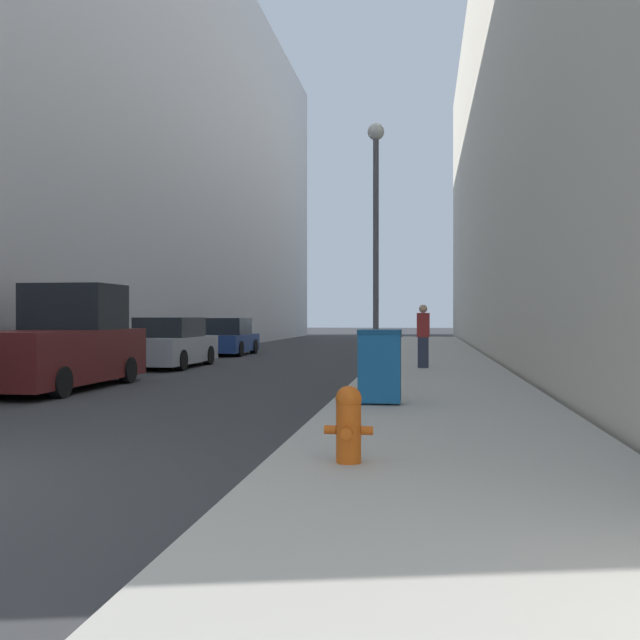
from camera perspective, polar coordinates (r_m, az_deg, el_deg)
The scene contains 10 objects.
sidewalk_right at distance 23.63m, azimuth 9.17°, elevation -3.52°, with size 3.92×60.00×0.16m.
building_left_glass at distance 36.59m, azimuth -18.81°, elevation 14.33°, with size 12.00×60.00×21.07m.
building_right_stone at distance 33.66m, azimuth 23.28°, elevation 14.16°, with size 12.00×60.00×19.47m.
fire_hydrant at distance 7.28m, azimuth 2.30°, elevation -8.17°, with size 0.49×0.38×0.78m.
trash_bin at distance 12.17m, azimuth 4.80°, elevation -3.66°, with size 0.73×0.60×1.26m.
lamppost at distance 17.14m, azimuth 4.49°, elevation 7.57°, with size 0.40×0.40×6.08m.
pickup_truck at distance 17.29m, azimuth -20.14°, elevation -1.93°, with size 2.26×5.28×2.41m.
parked_sedan_near at distance 23.51m, azimuth -11.89°, elevation -1.92°, with size 1.93×4.60×1.61m.
parked_sedan_far at distance 30.72m, azimuth -7.34°, elevation -1.45°, with size 1.86×4.14×1.58m.
pedestrian_on_sidewalk at distance 20.84m, azimuth 8.25°, elevation -1.28°, with size 0.37×0.24×1.83m.
Camera 1 is at (5.59, -5.58, 1.64)m, focal length 40.00 mm.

